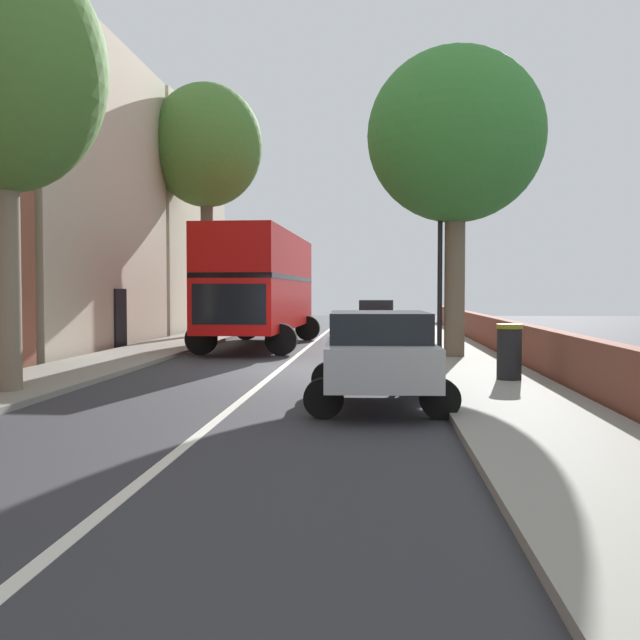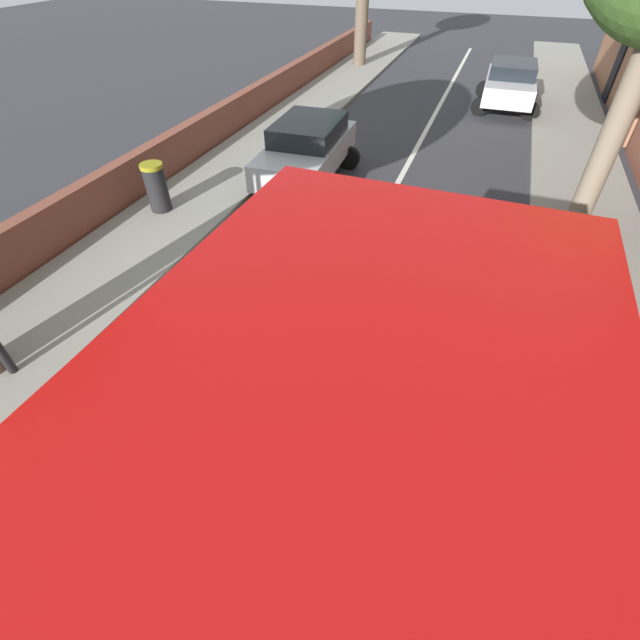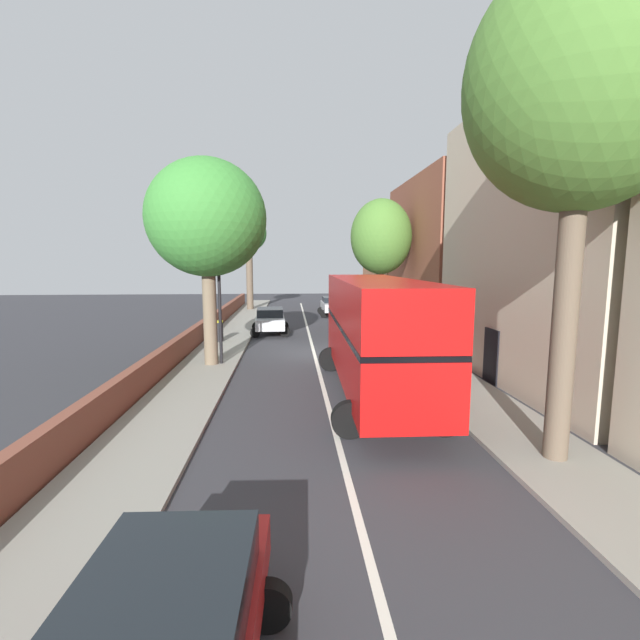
% 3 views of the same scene
% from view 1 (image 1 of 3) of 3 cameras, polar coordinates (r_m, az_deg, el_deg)
% --- Properties ---
extents(ground_plane, '(84.00, 84.00, 0.00)m').
position_cam_1_polar(ground_plane, '(18.98, -3.04, -3.80)').
color(ground_plane, '#333338').
extents(road_centre_line, '(0.16, 54.00, 0.01)m').
position_cam_1_polar(road_centre_line, '(18.98, -3.04, -3.79)').
color(road_centre_line, silver).
rests_on(road_centre_line, ground).
extents(sidewalk_left, '(2.60, 60.00, 0.12)m').
position_cam_1_polar(sidewalk_left, '(20.21, -16.98, -3.36)').
color(sidewalk_left, gray).
rests_on(sidewalk_left, ground).
extents(sidewalk_right, '(2.60, 60.00, 0.12)m').
position_cam_1_polar(sidewalk_right, '(18.97, 11.82, -3.67)').
color(sidewalk_right, gray).
rests_on(sidewalk_right, ground).
extents(boundary_wall_right, '(0.36, 54.00, 1.13)m').
position_cam_1_polar(boundary_wall_right, '(19.19, 16.43, -2.14)').
color(boundary_wall_right, brown).
rests_on(boundary_wall_right, ground).
extents(double_decker_bus, '(3.72, 10.55, 4.06)m').
position_cam_1_polar(double_decker_bus, '(26.36, -4.65, 3.01)').
color(double_decker_bus, red).
rests_on(double_decker_bus, ground).
extents(parked_car_silver_right_0, '(2.58, 4.22, 1.65)m').
position_cam_1_polar(parked_car_silver_right_0, '(12.64, 4.61, -2.55)').
color(parked_car_silver_right_0, '#B7BABF').
rests_on(parked_car_silver_right_0, ground).
extents(parked_car_red_right_1, '(2.59, 4.55, 1.58)m').
position_cam_1_polar(parked_car_red_right_1, '(36.80, 4.50, 0.54)').
color(parked_car_red_right_1, '#AD1919').
rests_on(parked_car_red_right_1, ground).
extents(street_tree_left_0, '(3.82, 3.82, 8.42)m').
position_cam_1_polar(street_tree_left_0, '(15.56, -23.58, 17.51)').
color(street_tree_left_0, '#7A6B56').
rests_on(street_tree_left_0, sidewalk_left).
extents(street_tree_right_1, '(5.09, 5.09, 8.88)m').
position_cam_1_polar(street_tree_right_1, '(21.88, 10.61, 13.94)').
color(street_tree_right_1, brown).
rests_on(street_tree_right_1, sidewalk_right).
extents(street_tree_left_2, '(4.85, 4.85, 10.91)m').
position_cam_1_polar(street_tree_left_2, '(32.77, -8.92, 13.28)').
color(street_tree_left_2, brown).
rests_on(street_tree_left_2, sidewalk_left).
extents(lamppost_right, '(0.32, 0.32, 6.31)m').
position_cam_1_polar(lamppost_right, '(21.39, 9.43, 7.06)').
color(lamppost_right, black).
rests_on(lamppost_right, sidewalk_right).
extents(litter_bin_right, '(0.55, 0.55, 1.19)m').
position_cam_1_polar(litter_bin_right, '(16.01, 14.65, -2.41)').
color(litter_bin_right, black).
rests_on(litter_bin_right, sidewalk_right).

